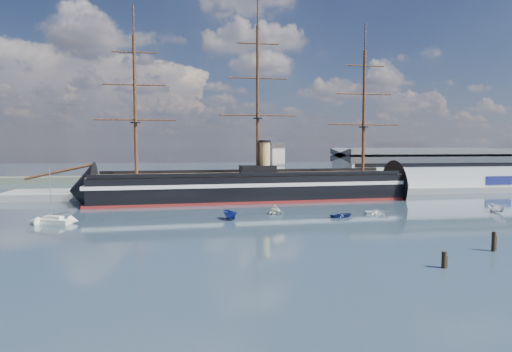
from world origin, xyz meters
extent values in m
plane|color=#232F3B|center=(0.00, 40.00, 0.00)|extent=(600.00, 600.00, 0.00)
cube|color=slate|center=(10.00, 76.00, 0.00)|extent=(180.00, 18.00, 2.00)
cube|color=#B7BABC|center=(58.00, 80.00, 7.00)|extent=(62.00, 20.00, 10.00)
cube|color=#3F4247|center=(58.00, 80.00, 12.60)|extent=(63.00, 21.00, 2.00)
cube|color=silver|center=(3.00, 73.00, 9.00)|extent=(4.00, 4.00, 14.00)
cube|color=#3F4247|center=(3.00, 73.00, 16.50)|extent=(5.00, 5.00, 1.00)
cube|color=black|center=(-7.52, 60.00, 4.00)|extent=(88.76, 20.93, 7.00)
cube|color=silver|center=(-7.52, 60.00, 5.20)|extent=(90.77, 21.29, 1.00)
cube|color=maroon|center=(-7.52, 60.00, 0.35)|extent=(90.77, 21.25, 0.90)
cone|color=black|center=(-54.02, 60.00, 3.70)|extent=(14.86, 16.44, 15.68)
cone|color=black|center=(38.98, 60.00, 3.70)|extent=(11.87, 16.27, 15.68)
cube|color=brown|center=(-7.52, 60.00, 7.60)|extent=(88.69, 19.66, 0.40)
cube|color=black|center=(-5.52, 60.00, 9.00)|extent=(10.32, 6.55, 2.50)
cylinder|color=tan|center=(-3.52, 60.00, 12.50)|extent=(3.20, 3.20, 9.00)
cylinder|color=#381E0F|center=(-59.52, 60.00, 9.00)|extent=(17.76, 1.70, 4.43)
cylinder|color=#381E0F|center=(-39.52, 60.00, 26.80)|extent=(0.90, 0.90, 38.00)
cylinder|color=#381E0F|center=(-5.52, 60.00, 28.80)|extent=(0.90, 0.90, 42.00)
cylinder|color=#381E0F|center=(26.48, 60.00, 25.80)|extent=(0.90, 0.90, 36.00)
cube|color=beige|center=(-52.53, 30.14, 0.48)|extent=(7.45, 4.78, 0.96)
cube|color=beige|center=(-52.53, 30.14, 1.25)|extent=(4.13, 2.92, 0.77)
cylinder|color=#B2B2B7|center=(-53.01, 30.14, 6.24)|extent=(0.15, 0.15, 10.55)
imported|color=navy|center=(-16.29, 29.44, 0.00)|extent=(6.58, 4.18, 2.47)
imported|color=navy|center=(8.63, 28.79, 0.00)|extent=(2.13, 3.58, 1.56)
imported|color=silver|center=(-5.22, 35.29, 0.00)|extent=(7.31, 4.89, 2.47)
imported|color=white|center=(18.09, 31.19, 0.00)|extent=(1.94, 3.52, 1.55)
imported|color=silver|center=(47.63, 29.64, 0.00)|extent=(6.39, 2.45, 2.54)
cylinder|color=black|center=(7.86, -11.21, 0.00)|extent=(0.64, 0.64, 2.90)
cylinder|color=black|center=(20.56, -4.12, 0.00)|extent=(0.64, 0.64, 3.71)
camera|label=1|loc=(-24.83, -61.68, 16.05)|focal=30.00mm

